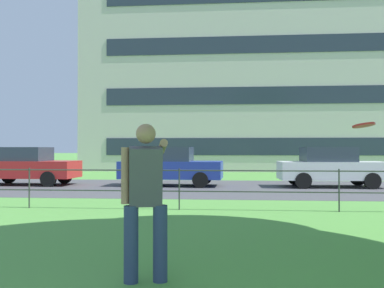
# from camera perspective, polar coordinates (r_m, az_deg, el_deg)

# --- Properties ---
(street_strip) EXTENTS (80.00, 7.67, 0.01)m
(street_strip) POSITION_cam_1_polar(r_m,az_deg,el_deg) (16.49, 0.78, -5.75)
(street_strip) COLOR #4C4C51
(street_strip) RESTS_ON ground
(park_fence) EXTENTS (30.12, 0.04, 1.00)m
(park_fence) POSITION_cam_1_polar(r_m,az_deg,el_deg) (10.50, -1.68, -5.02)
(park_fence) COLOR #333833
(park_fence) RESTS_ON ground
(person_thrower) EXTENTS (0.51, 0.85, 1.75)m
(person_thrower) POSITION_cam_1_polar(r_m,az_deg,el_deg) (4.86, -6.11, -6.85)
(person_thrower) COLOR navy
(person_thrower) RESTS_ON ground
(frisbee) EXTENTS (0.38, 0.38, 0.07)m
(frisbee) POSITION_cam_1_polar(r_m,az_deg,el_deg) (5.75, 21.62, 2.31)
(frisbee) COLOR red
(car_red_far_left) EXTENTS (4.02, 1.85, 1.54)m
(car_red_far_left) POSITION_cam_1_polar(r_m,az_deg,el_deg) (18.96, -20.89, -2.69)
(car_red_far_left) COLOR red
(car_red_far_left) RESTS_ON ground
(car_blue_right) EXTENTS (4.06, 1.94, 1.54)m
(car_blue_right) POSITION_cam_1_polar(r_m,az_deg,el_deg) (17.27, -2.83, -2.94)
(car_blue_right) COLOR #233899
(car_blue_right) RESTS_ON ground
(car_white_center) EXTENTS (4.05, 1.91, 1.54)m
(car_white_center) POSITION_cam_1_polar(r_m,az_deg,el_deg) (17.52, 17.76, -2.88)
(car_white_center) COLOR silver
(car_white_center) RESTS_ON ground
(apartment_building_background) EXTENTS (24.60, 11.32, 19.77)m
(apartment_building_background) POSITION_cam_1_polar(r_m,az_deg,el_deg) (34.22, 8.86, 13.60)
(apartment_building_background) COLOR beige
(apartment_building_background) RESTS_ON ground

